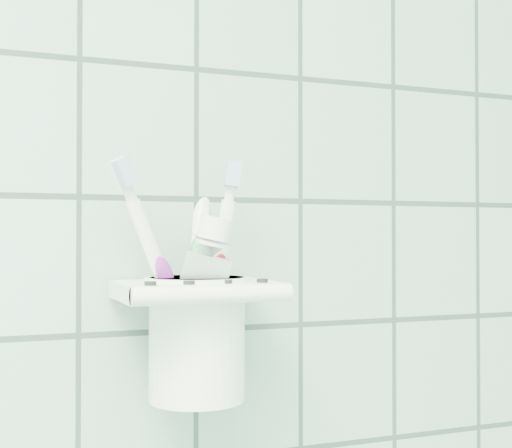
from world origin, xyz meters
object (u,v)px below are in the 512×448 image
Objects in this scene: toothbrush_orange at (202,270)px; holder_bracket at (195,292)px; cup at (197,333)px; toothpaste_tube at (179,289)px; toothbrush_pink at (205,264)px; toothbrush_blue at (191,248)px.

holder_bracket is at bearing -108.54° from toothbrush_orange.
toothpaste_tube is at bearing -156.77° from cup.
holder_bracket is 0.03m from toothbrush_orange.
holder_bracket is 1.24× the size of cup.
toothbrush_blue is (-0.02, -0.02, 0.01)m from toothbrush_pink.
toothbrush_orange is (0.01, 0.01, 0.05)m from cup.
toothbrush_pink is at bearing 45.14° from toothpaste_tube.
toothbrush_orange is 1.26× the size of toothpaste_tube.
toothbrush_orange is at bearing 67.94° from toothbrush_pink.
toothbrush_blue is (-0.00, -0.01, 0.03)m from holder_bracket.
toothbrush_blue is 1.49× the size of toothpaste_tube.
toothbrush_blue reaches higher than toothpaste_tube.
toothbrush_blue is at bearing -154.55° from toothbrush_pink.
toothbrush_pink is 1.31× the size of toothpaste_tube.
holder_bracket and cup have the same top height.
holder_bracket is 0.83× the size of toothpaste_tube.
cup is at bearing 62.75° from toothbrush_blue.
holder_bracket is 0.01m from toothpaste_tube.
toothbrush_pink is 0.03m from toothbrush_blue.
toothbrush_pink reaches higher than cup.
toothpaste_tube reaches higher than cup.
toothbrush_orange reaches higher than holder_bracket.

